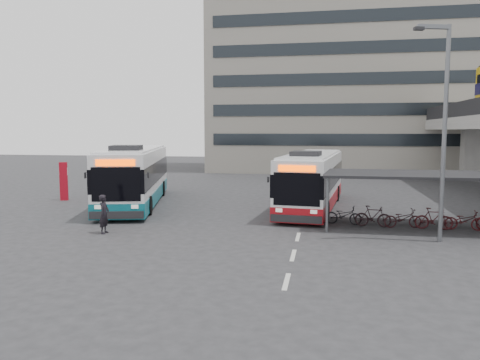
% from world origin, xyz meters
% --- Properties ---
extents(ground, '(120.00, 120.00, 0.00)m').
position_xyz_m(ground, '(0.00, 0.00, 0.00)').
color(ground, '#28282B').
rests_on(ground, ground).
extents(bike_shelter, '(10.00, 4.00, 2.54)m').
position_xyz_m(bike_shelter, '(8.50, 3.00, 1.36)').
color(bike_shelter, '#595B60').
rests_on(bike_shelter, ground).
extents(office_block, '(30.00, 15.00, 25.00)m').
position_xyz_m(office_block, '(6.00, 36.00, 12.50)').
color(office_block, gray).
rests_on(office_block, ground).
extents(road_markings, '(0.15, 7.60, 0.01)m').
position_xyz_m(road_markings, '(2.50, -3.00, 0.01)').
color(road_markings, beige).
rests_on(road_markings, ground).
extents(bus_main, '(3.68, 11.82, 3.44)m').
position_xyz_m(bus_main, '(2.88, 7.76, 1.60)').
color(bus_main, white).
rests_on(bus_main, ground).
extents(bus_teal, '(5.71, 12.80, 3.70)m').
position_xyz_m(bus_teal, '(-7.83, 7.33, 1.72)').
color(bus_teal, white).
rests_on(bus_teal, ground).
extents(pedestrian, '(0.45, 0.65, 1.71)m').
position_xyz_m(pedestrian, '(-5.90, -0.79, 0.86)').
color(pedestrian, black).
rests_on(pedestrian, ground).
extents(lamp_post, '(1.48, 0.58, 8.58)m').
position_xyz_m(lamp_post, '(8.10, 0.14, 4.89)').
color(lamp_post, '#595B60').
rests_on(lamp_post, ground).
extents(sign_totem_north, '(0.52, 0.30, 2.48)m').
position_xyz_m(sign_totem_north, '(-13.01, 7.90, 1.28)').
color(sign_totem_north, '#A70A1A').
rests_on(sign_totem_north, ground).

